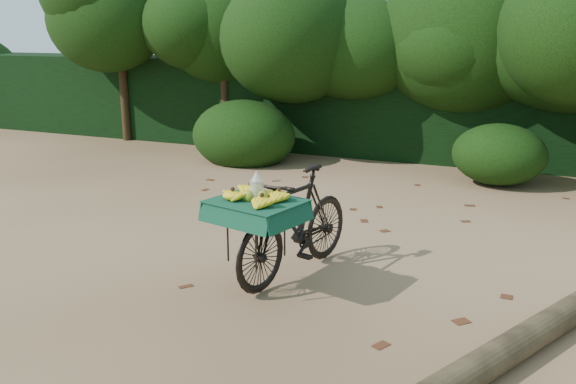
% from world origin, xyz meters
% --- Properties ---
extents(ground, '(80.00, 80.00, 0.00)m').
position_xyz_m(ground, '(0.00, 0.00, 0.00)').
color(ground, tan).
rests_on(ground, ground).
extents(vendor_bicycle, '(1.04, 1.92, 1.09)m').
position_xyz_m(vendor_bicycle, '(-0.02, -0.35, 0.55)').
color(vendor_bicycle, black).
rests_on(vendor_bicycle, ground).
extents(fallen_log, '(1.64, 3.03, 0.23)m').
position_xyz_m(fallen_log, '(1.96, -1.54, 0.12)').
color(fallen_log, brown).
rests_on(fallen_log, ground).
extents(hedge_backdrop, '(26.00, 1.80, 1.80)m').
position_xyz_m(hedge_backdrop, '(0.00, 6.30, 0.90)').
color(hedge_backdrop, black).
rests_on(hedge_backdrop, ground).
extents(tree_row, '(14.50, 2.00, 4.00)m').
position_xyz_m(tree_row, '(-0.65, 5.50, 2.00)').
color(tree_row, black).
rests_on(tree_row, ground).
extents(bush_clumps, '(8.80, 1.70, 0.90)m').
position_xyz_m(bush_clumps, '(0.50, 4.30, 0.45)').
color(bush_clumps, black).
rests_on(bush_clumps, ground).
extents(leaf_litter, '(7.00, 7.30, 0.01)m').
position_xyz_m(leaf_litter, '(0.00, 0.65, 0.01)').
color(leaf_litter, '#4F2815').
rests_on(leaf_litter, ground).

